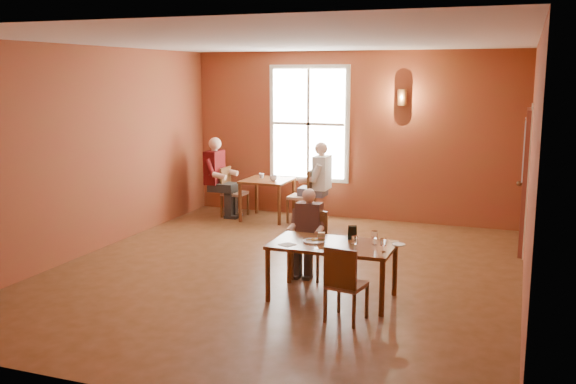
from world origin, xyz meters
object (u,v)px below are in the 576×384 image
(diner_white, at_px, (303,184))
(chair_diner_maroon, at_px, (235,192))
(chair_diner_main, at_px, (309,246))
(chair_empty, at_px, (347,283))
(second_table, at_px, (267,199))
(chair_diner_white, at_px, (301,196))
(main_table, at_px, (332,271))
(diner_maroon, at_px, (233,179))
(diner_main, at_px, (308,237))

(diner_white, xyz_separation_m, chair_diner_maroon, (-1.33, 0.00, -0.24))
(chair_diner_main, relative_size, chair_empty, 1.02)
(second_table, xyz_separation_m, chair_diner_white, (0.65, 0.00, 0.11))
(main_table, xyz_separation_m, diner_white, (-1.60, 3.61, 0.36))
(chair_diner_maroon, distance_m, diner_maroon, 0.25)
(chair_diner_maroon, bearing_deg, diner_main, 39.11)
(chair_diner_main, height_order, diner_white, diner_white)
(diner_white, bearing_deg, second_table, 90.00)
(second_table, xyz_separation_m, diner_maroon, (-0.68, 0.00, 0.34))
(chair_diner_white, bearing_deg, diner_white, -90.00)
(diner_maroon, bearing_deg, main_table, 39.36)
(chair_diner_maroon, bearing_deg, chair_diner_white, 90.00)
(chair_diner_main, bearing_deg, chair_diner_white, -69.08)
(chair_diner_white, xyz_separation_m, chair_diner_maroon, (-1.30, 0.00, -0.02))
(chair_diner_white, relative_size, diner_white, 0.69)
(chair_diner_maroon, height_order, diner_maroon, diner_maroon)
(chair_diner_main, xyz_separation_m, diner_white, (-1.10, 2.96, 0.26))
(chair_diner_main, height_order, second_table, chair_diner_main)
(second_table, xyz_separation_m, diner_white, (0.68, 0.00, 0.33))
(chair_empty, bearing_deg, second_table, 131.68)
(chair_diner_main, xyz_separation_m, chair_diner_maroon, (-2.43, 2.96, 0.03))
(diner_main, relative_size, chair_empty, 1.31)
(main_table, height_order, chair_empty, chair_empty)
(diner_main, distance_m, chair_diner_maroon, 3.86)
(diner_main, height_order, chair_diner_maroon, diner_main)
(chair_diner_maroon, relative_size, diner_maroon, 0.64)
(chair_diner_white, bearing_deg, diner_maroon, 90.00)
(main_table, xyz_separation_m, second_table, (-2.28, 3.61, 0.03))
(chair_empty, relative_size, diner_maroon, 0.59)
(main_table, relative_size, chair_diner_main, 1.66)
(main_table, bearing_deg, chair_empty, -61.05)
(chair_diner_main, relative_size, second_table, 1.03)
(main_table, height_order, diner_main, diner_main)
(chair_diner_main, bearing_deg, second_table, -58.96)
(main_table, distance_m, chair_diner_main, 0.83)
(main_table, distance_m, chair_empty, 0.70)
(second_table, distance_m, diner_white, 0.75)
(diner_main, bearing_deg, main_table, 128.88)
(diner_main, bearing_deg, diner_maroon, -50.54)
(chair_empty, distance_m, diner_maroon, 5.37)
(diner_main, distance_m, chair_empty, 1.49)
(main_table, height_order, diner_maroon, diner_maroon)
(diner_main, xyz_separation_m, diner_white, (-1.10, 2.99, 0.14))
(second_table, distance_m, chair_diner_maroon, 0.66)
(diner_main, bearing_deg, chair_diner_maroon, -50.89)
(chair_diner_white, bearing_deg, main_table, -155.68)
(chair_diner_main, xyz_separation_m, diner_main, (0.00, -0.03, 0.12))
(chair_empty, bearing_deg, diner_maroon, 137.87)
(chair_diner_main, bearing_deg, diner_white, -69.59)
(chair_empty, height_order, second_table, chair_empty)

